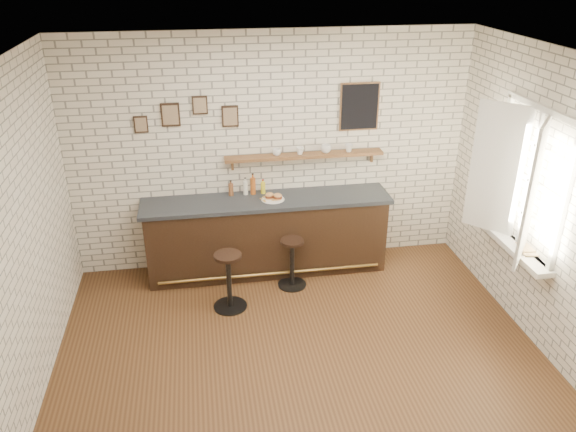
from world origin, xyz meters
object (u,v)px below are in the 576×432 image
object	(u,v)px
bitters_bottle_amber	(253,186)
book_upper	(520,247)
shelf_cup_b	(300,151)
shelf_cup_c	(326,149)
bar_stool_right	(292,261)
shelf_cup_a	(277,152)
bar_stool_left	(229,279)
bitters_bottle_white	(246,188)
bar_counter	(267,235)
ciabatta_sandwich	(274,196)
book_lower	(521,250)
sandwich_plate	(273,199)
condiment_bottle_yellow	(263,188)
bitters_bottle_brown	(231,189)
shelf_cup_d	(349,148)

from	to	relation	value
bitters_bottle_amber	book_upper	world-z (taller)	bitters_bottle_amber
shelf_cup_b	shelf_cup_c	world-z (taller)	shelf_cup_c
bar_stool_right	shelf_cup_a	world-z (taller)	shelf_cup_a
shelf_cup_a	book_upper	size ratio (longest dim) A/B	0.51
shelf_cup_a	bar_stool_left	bearing A→B (deg)	-162.88
bar_stool_left	shelf_cup_c	xyz separation A→B (m)	(1.33, 0.98, 1.17)
bitters_bottle_white	bar_stool_left	size ratio (longest dim) A/B	0.32
bar_counter	shelf_cup_b	world-z (taller)	shelf_cup_b
ciabatta_sandwich	bitters_bottle_amber	world-z (taller)	bitters_bottle_amber
bar_stool_left	book_lower	size ratio (longest dim) A/B	2.87
shelf_cup_a	book_upper	distance (m)	3.00
bar_stool_left	sandwich_plate	bearing A→B (deg)	50.25
condiment_bottle_yellow	shelf_cup_a	bearing A→B (deg)	4.56
bitters_bottle_white	condiment_bottle_yellow	distance (m)	0.22
shelf_cup_b	ciabatta_sandwich	bearing A→B (deg)	138.55
bitters_bottle_brown	bar_stool_right	distance (m)	1.18
bitters_bottle_white	shelf_cup_a	size ratio (longest dim) A/B	2.07
condiment_bottle_yellow	shelf_cup_a	xyz separation A→B (m)	(0.18, 0.01, 0.45)
condiment_bottle_yellow	bar_stool_right	size ratio (longest dim) A/B	0.29
ciabatta_sandwich	bitters_bottle_white	size ratio (longest dim) A/B	1.02
bitters_bottle_brown	shelf_cup_a	distance (m)	0.74
bitters_bottle_white	book_upper	size ratio (longest dim) A/B	1.06
shelf_cup_c	shelf_cup_b	bearing A→B (deg)	110.69
shelf_cup_d	book_upper	world-z (taller)	shelf_cup_d
ciabatta_sandwich	bitters_bottle_white	distance (m)	0.39
shelf_cup_a	shelf_cup_c	bearing A→B (deg)	-37.00
ciabatta_sandwich	book_upper	bearing A→B (deg)	-32.87
shelf_cup_d	book_upper	bearing A→B (deg)	-74.27
bitters_bottle_white	bar_stool_right	bearing A→B (deg)	-51.65
shelf_cup_a	shelf_cup_c	distance (m)	0.62
condiment_bottle_yellow	book_lower	bearing A→B (deg)	-35.71
bitters_bottle_brown	bitters_bottle_amber	size ratio (longest dim) A/B	0.73
bar_counter	bar_stool_right	distance (m)	0.53
sandwich_plate	shelf_cup_b	bearing A→B (deg)	31.71
shelf_cup_a	book_lower	xyz separation A→B (m)	(2.33, -1.82, -0.60)
bar_stool_right	book_lower	world-z (taller)	book_lower
bar_stool_right	book_upper	distance (m)	2.60
bar_stool_left	book_upper	world-z (taller)	book_upper
sandwich_plate	book_upper	xyz separation A→B (m)	(2.42, -1.56, -0.05)
condiment_bottle_yellow	shelf_cup_a	distance (m)	0.49
shelf_cup_b	bar_counter	bearing A→B (deg)	130.04
sandwich_plate	bitters_bottle_white	size ratio (longest dim) A/B	1.24
bar_counter	book_upper	bearing A→B (deg)	-32.51
shelf_cup_a	shelf_cup_d	bearing A→B (deg)	-37.00
bitters_bottle_amber	bar_stool_left	bearing A→B (deg)	-112.56
bar_stool_left	shelf_cup_b	bearing A→B (deg)	44.46
shelf_cup_c	book_upper	size ratio (longest dim) A/B	0.61
bitters_bottle_amber	book_upper	size ratio (longest dim) A/B	1.28
ciabatta_sandwich	condiment_bottle_yellow	distance (m)	0.24
bar_stool_right	shelf_cup_d	xyz separation A→B (m)	(0.83, 0.63, 1.21)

